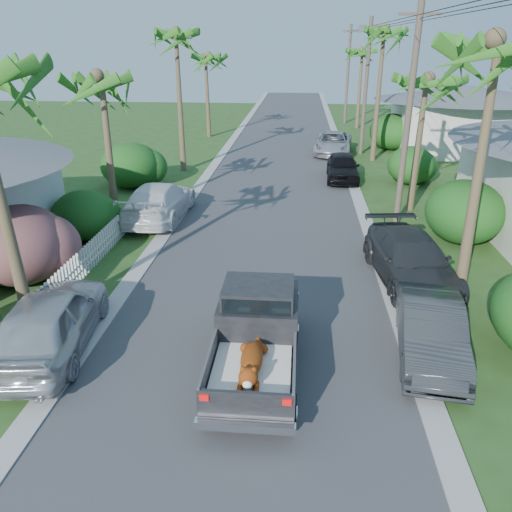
# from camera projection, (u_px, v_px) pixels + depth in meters

# --- Properties ---
(ground) EXTENTS (120.00, 120.00, 0.00)m
(ground) POSITION_uv_depth(u_px,v_px,m) (234.00, 416.00, 10.73)
(ground) COLOR #2C471A
(ground) RESTS_ON ground
(road) EXTENTS (8.00, 100.00, 0.02)m
(road) POSITION_uv_depth(u_px,v_px,m) (281.00, 162.00, 33.61)
(road) COLOR #38383A
(road) RESTS_ON ground
(curb_left) EXTENTS (0.60, 100.00, 0.06)m
(curb_left) POSITION_uv_depth(u_px,v_px,m) (218.00, 160.00, 33.94)
(curb_left) COLOR #A5A39E
(curb_left) RESTS_ON ground
(curb_right) EXTENTS (0.60, 100.00, 0.06)m
(curb_right) POSITION_uv_depth(u_px,v_px,m) (345.00, 162.00, 33.26)
(curb_right) COLOR #A5A39E
(curb_right) RESTS_ON ground
(pickup_truck) EXTENTS (1.98, 5.12, 2.06)m
(pickup_truck) POSITION_uv_depth(u_px,v_px,m) (257.00, 328.00, 12.14)
(pickup_truck) COLOR black
(pickup_truck) RESTS_ON ground
(parked_car_rn) EXTENTS (2.04, 4.46, 1.42)m
(parked_car_rn) POSITION_uv_depth(u_px,v_px,m) (431.00, 331.00, 12.56)
(parked_car_rn) COLOR #2C2F31
(parked_car_rn) RESTS_ON ground
(parked_car_rm) EXTENTS (2.87, 5.66, 1.58)m
(parked_car_rm) POSITION_uv_depth(u_px,v_px,m) (411.00, 260.00, 16.46)
(parked_car_rm) COLOR #2A2C2E
(parked_car_rm) RESTS_ON ground
(parked_car_rf) EXTENTS (1.95, 4.54, 1.53)m
(parked_car_rf) POSITION_uv_depth(u_px,v_px,m) (343.00, 167.00, 28.85)
(parked_car_rf) COLOR black
(parked_car_rf) RESTS_ON ground
(parked_car_rd) EXTENTS (3.10, 5.69, 1.51)m
(parked_car_rd) POSITION_uv_depth(u_px,v_px,m) (333.00, 143.00, 35.64)
(parked_car_rd) COLOR #B1B3B9
(parked_car_rd) RESTS_ON ground
(parked_car_ln) EXTENTS (2.59, 5.17, 1.69)m
(parked_car_ln) POSITION_uv_depth(u_px,v_px,m) (50.00, 321.00, 12.76)
(parked_car_ln) COLOR #B5B8BD
(parked_car_ln) RESTS_ON ground
(parked_car_lf) EXTENTS (2.47, 5.75, 1.65)m
(parked_car_lf) POSITION_uv_depth(u_px,v_px,m) (159.00, 201.00, 22.44)
(parked_car_lf) COLOR white
(parked_car_lf) RESTS_ON ground
(palm_l_b) EXTENTS (4.40, 4.40, 7.40)m
(palm_l_b) POSITION_uv_depth(u_px,v_px,m) (100.00, 77.00, 19.83)
(palm_l_b) COLOR brown
(palm_l_b) RESTS_ON ground
(palm_l_c) EXTENTS (4.40, 4.40, 9.20)m
(palm_l_c) POSITION_uv_depth(u_px,v_px,m) (176.00, 33.00, 28.22)
(palm_l_c) COLOR brown
(palm_l_c) RESTS_ON ground
(palm_l_d) EXTENTS (4.40, 4.40, 7.70)m
(palm_l_d) POSITION_uv_depth(u_px,v_px,m) (206.00, 55.00, 39.83)
(palm_l_d) COLOR brown
(palm_l_d) RESTS_ON ground
(palm_r_a) EXTENTS (4.40, 4.40, 8.70)m
(palm_r_a) POSITION_uv_depth(u_px,v_px,m) (502.00, 42.00, 12.79)
(palm_r_a) COLOR brown
(palm_r_a) RESTS_ON ground
(palm_r_b) EXTENTS (4.40, 4.40, 7.20)m
(palm_r_b) POSITION_uv_depth(u_px,v_px,m) (427.00, 79.00, 21.59)
(palm_r_b) COLOR brown
(palm_r_b) RESTS_ON ground
(palm_r_c) EXTENTS (4.40, 4.40, 9.40)m
(palm_r_c) POSITION_uv_depth(u_px,v_px,m) (384.00, 30.00, 30.84)
(palm_r_c) COLOR brown
(palm_r_c) RESTS_ON ground
(palm_r_d) EXTENTS (4.40, 4.40, 8.00)m
(palm_r_d) POSITION_uv_depth(u_px,v_px,m) (363.00, 51.00, 44.17)
(palm_r_d) COLOR brown
(palm_r_d) RESTS_ON ground
(shrub_l_b) EXTENTS (3.00, 3.30, 2.60)m
(shrub_l_b) POSITION_uv_depth(u_px,v_px,m) (20.00, 245.00, 16.33)
(shrub_l_b) COLOR #B41962
(shrub_l_b) RESTS_ON ground
(shrub_l_c) EXTENTS (2.40, 2.64, 2.00)m
(shrub_l_c) POSITION_uv_depth(u_px,v_px,m) (83.00, 215.00, 20.07)
(shrub_l_c) COLOR #164E1B
(shrub_l_c) RESTS_ON ground
(shrub_l_d) EXTENTS (3.20, 3.52, 2.40)m
(shrub_l_d) POSITION_uv_depth(u_px,v_px,m) (131.00, 165.00, 27.37)
(shrub_l_d) COLOR #164E1B
(shrub_l_d) RESTS_ON ground
(shrub_r_b) EXTENTS (3.00, 3.30, 2.50)m
(shrub_r_b) POSITION_uv_depth(u_px,v_px,m) (465.00, 212.00, 19.68)
(shrub_r_b) COLOR #164E1B
(shrub_r_b) RESTS_ON ground
(shrub_r_c) EXTENTS (2.60, 2.86, 2.10)m
(shrub_r_c) POSITION_uv_depth(u_px,v_px,m) (411.00, 165.00, 28.03)
(shrub_r_c) COLOR #164E1B
(shrub_r_c) RESTS_ON ground
(shrub_r_d) EXTENTS (3.20, 3.52, 2.60)m
(shrub_r_d) POSITION_uv_depth(u_px,v_px,m) (392.00, 132.00, 37.04)
(shrub_r_d) COLOR #164E1B
(shrub_r_d) RESTS_ON ground
(picket_fence) EXTENTS (0.10, 11.00, 1.00)m
(picket_fence) POSITION_uv_depth(u_px,v_px,m) (70.00, 276.00, 16.04)
(picket_fence) COLOR white
(picket_fence) RESTS_ON ground
(house_right_far) EXTENTS (9.00, 8.00, 4.60)m
(house_right_far) POSITION_uv_depth(u_px,v_px,m) (463.00, 121.00, 36.32)
(house_right_far) COLOR silver
(house_right_far) RESTS_ON ground
(utility_pole_b) EXTENTS (1.60, 0.26, 9.00)m
(utility_pole_b) POSITION_uv_depth(u_px,v_px,m) (408.00, 117.00, 20.37)
(utility_pole_b) COLOR brown
(utility_pole_b) RESTS_ON ground
(utility_pole_c) EXTENTS (1.60, 0.26, 9.00)m
(utility_pole_c) POSITION_uv_depth(u_px,v_px,m) (366.00, 87.00, 34.10)
(utility_pole_c) COLOR brown
(utility_pole_c) RESTS_ON ground
(utility_pole_d) EXTENTS (1.60, 0.26, 9.00)m
(utility_pole_d) POSITION_uv_depth(u_px,v_px,m) (348.00, 74.00, 47.83)
(utility_pole_d) COLOR brown
(utility_pole_d) RESTS_ON ground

